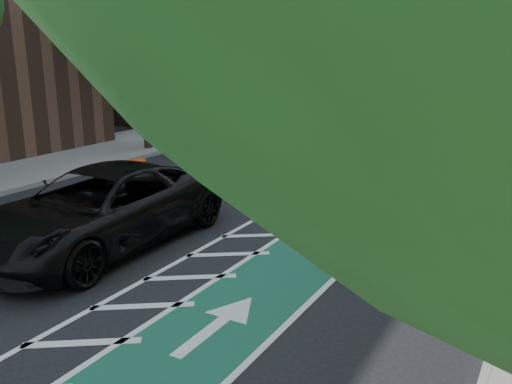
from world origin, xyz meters
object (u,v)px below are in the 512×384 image
Objects in this scene: skateboarder at (349,208)px; suv_near at (100,208)px; barrel_a at (138,177)px; suv_far at (249,147)px.

skateboarder is 5.56m from suv_near.
skateboarder is 1.82× the size of barrel_a.
skateboarder is 0.28× the size of suv_near.
suv_near is 1.12× the size of suv_far.
suv_far is at bearing 96.79° from suv_near.
suv_far is (-6.10, 6.02, -0.18)m from skateboarder.
skateboarder is at bearing 25.24° from suv_near.
suv_far is (-1.10, 8.45, -0.06)m from suv_near.
suv_far is 4.67m from barrel_a.
suv_near is at bearing -58.07° from barrel_a.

